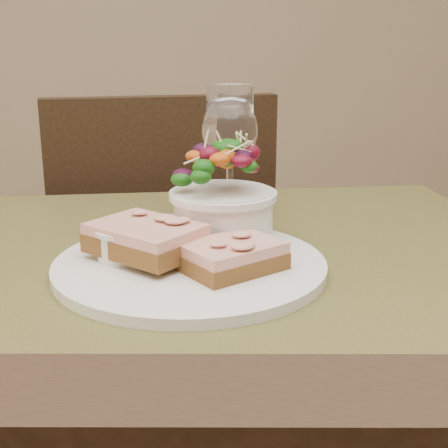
{
  "coord_description": "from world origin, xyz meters",
  "views": [
    {
      "loc": [
        -0.07,
        -0.62,
        1.0
      ],
      "look_at": [
        0.0,
        0.0,
        0.81
      ],
      "focal_mm": 50.0,
      "sensor_mm": 36.0,
      "label": 1
    }
  ],
  "objects": [
    {
      "name": "wine_glass",
      "position": [
        0.03,
        0.21,
        0.87
      ],
      "size": [
        0.08,
        0.08,
        0.18
      ],
      "color": "white",
      "rests_on": "cafe_table"
    },
    {
      "name": "cafe_table",
      "position": [
        0.0,
        0.0,
        0.65
      ],
      "size": [
        0.8,
        0.8,
        0.75
      ],
      "color": "#423C1C",
      "rests_on": "ground"
    },
    {
      "name": "garnish",
      "position": [
        -0.1,
        0.11,
        0.77
      ],
      "size": [
        0.05,
        0.04,
        0.02
      ],
      "color": "#0B3609",
      "rests_on": "dinner_plate"
    },
    {
      "name": "ramekin",
      "position": [
        -0.11,
        0.04,
        0.78
      ],
      "size": [
        0.06,
        0.06,
        0.04
      ],
      "color": "silver",
      "rests_on": "dinner_plate"
    },
    {
      "name": "chair_far",
      "position": [
        -0.07,
        0.67,
        0.29
      ],
      "size": [
        0.47,
        0.47,
        0.9
      ],
      "rotation": [
        0.0,
        0.0,
        3.26
      ],
      "color": "black",
      "rests_on": "ground"
    },
    {
      "name": "sandwich_back",
      "position": [
        -0.08,
        0.04,
        0.79
      ],
      "size": [
        0.15,
        0.15,
        0.03
      ],
      "rotation": [
        0.0,
        0.0,
        -0.77
      ],
      "color": "#472E13",
      "rests_on": "dinner_plate"
    },
    {
      "name": "dinner_plate",
      "position": [
        -0.03,
        0.03,
        0.76
      ],
      "size": [
        0.3,
        0.3,
        0.01
      ],
      "primitive_type": "cylinder",
      "color": "white",
      "rests_on": "cafe_table"
    },
    {
      "name": "sandwich_front",
      "position": [
        0.01,
        -0.01,
        0.78
      ],
      "size": [
        0.13,
        0.12,
        0.03
      ],
      "rotation": [
        0.0,
        0.0,
        0.52
      ],
      "color": "#472E13",
      "rests_on": "dinner_plate"
    },
    {
      "name": "salad_bowl",
      "position": [
        0.01,
        0.1,
        0.82
      ],
      "size": [
        0.12,
        0.12,
        0.13
      ],
      "color": "white",
      "rests_on": "dinner_plate"
    }
  ]
}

